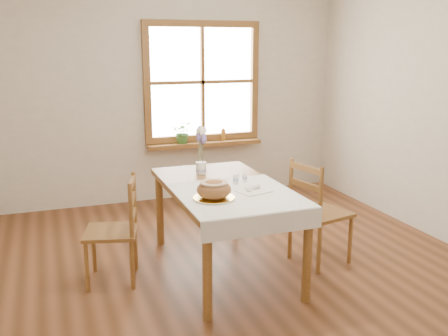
{
  "coord_description": "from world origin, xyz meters",
  "views": [
    {
      "loc": [
        -1.36,
        -3.46,
        1.88
      ],
      "look_at": [
        0.0,
        0.3,
        0.9
      ],
      "focal_mm": 40.0,
      "sensor_mm": 36.0,
      "label": 1
    }
  ],
  "objects_px": {
    "chair_right": "(321,211)",
    "bread_plate": "(214,198)",
    "dining_table": "(224,195)",
    "chair_left": "(111,230)",
    "flower_vase": "(201,169)"
  },
  "relations": [
    {
      "from": "chair_left",
      "to": "chair_right",
      "type": "xyz_separation_m",
      "value": [
        1.8,
        -0.24,
        0.03
      ]
    },
    {
      "from": "dining_table",
      "to": "bread_plate",
      "type": "relative_size",
      "value": 5.28
    },
    {
      "from": "chair_right",
      "to": "bread_plate",
      "type": "xyz_separation_m",
      "value": [
        -1.08,
        -0.24,
        0.3
      ]
    },
    {
      "from": "bread_plate",
      "to": "chair_right",
      "type": "bearing_deg",
      "value": 12.46
    },
    {
      "from": "chair_right",
      "to": "bread_plate",
      "type": "height_order",
      "value": "chair_right"
    },
    {
      "from": "chair_right",
      "to": "bread_plate",
      "type": "distance_m",
      "value": 1.14
    },
    {
      "from": "chair_left",
      "to": "bread_plate",
      "type": "xyz_separation_m",
      "value": [
        0.72,
        -0.47,
        0.33
      ]
    },
    {
      "from": "chair_right",
      "to": "flower_vase",
      "type": "xyz_separation_m",
      "value": [
        -0.93,
        0.55,
        0.34
      ]
    },
    {
      "from": "dining_table",
      "to": "bread_plate",
      "type": "xyz_separation_m",
      "value": [
        -0.21,
        -0.37,
        0.1
      ]
    },
    {
      "from": "dining_table",
      "to": "chair_left",
      "type": "distance_m",
      "value": 0.97
    },
    {
      "from": "chair_right",
      "to": "bread_plate",
      "type": "bearing_deg",
      "value": 89.16
    },
    {
      "from": "dining_table",
      "to": "chair_right",
      "type": "distance_m",
      "value": 0.89
    },
    {
      "from": "dining_table",
      "to": "chair_left",
      "type": "bearing_deg",
      "value": 173.38
    },
    {
      "from": "dining_table",
      "to": "chair_right",
      "type": "xyz_separation_m",
      "value": [
        0.86,
        -0.13,
        -0.2
      ]
    },
    {
      "from": "chair_left",
      "to": "flower_vase",
      "type": "xyz_separation_m",
      "value": [
        0.87,
        0.31,
        0.37
      ]
    }
  ]
}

